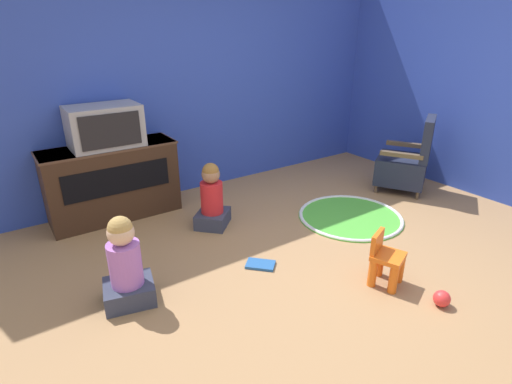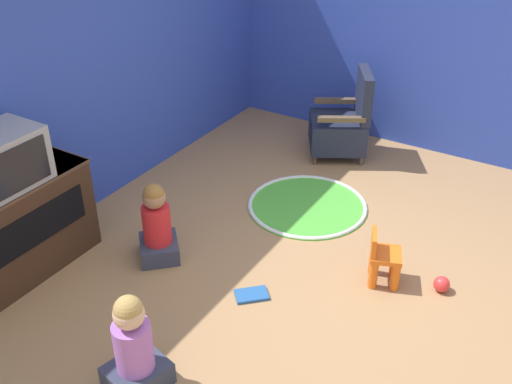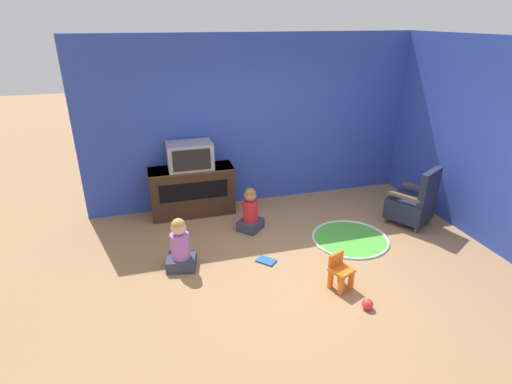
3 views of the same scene
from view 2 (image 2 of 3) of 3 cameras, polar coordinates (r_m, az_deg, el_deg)
name	(u,v)px [view 2 (image 2 of 3)]	position (r m, az deg, el deg)	size (l,w,h in m)	color
ground_plane	(319,268)	(4.93, 5.99, -7.16)	(30.00, 30.00, 0.00)	#9E754C
wall_back	(73,58)	(5.41, -17.02, 12.10)	(5.67, 0.12, 2.80)	#2D47B2
wall_right	(472,26)	(6.50, 19.88, 14.66)	(0.12, 5.37, 2.80)	#2D47B2
tv_cabinet	(10,232)	(4.96, -22.35, -3.52)	(1.37, 0.48, 0.80)	#382316
black_armchair	(343,125)	(6.52, 8.24, 6.35)	(0.78, 0.79, 0.95)	brown
yellow_kid_chair	(383,260)	(4.76, 12.01, -6.36)	(0.32, 0.31, 0.44)	orange
play_mat	(307,205)	(5.69, 4.91, -1.28)	(1.14, 1.14, 0.04)	green
child_watching_left	(134,349)	(3.87, -11.56, -14.43)	(0.43, 0.39, 0.72)	#33384C
child_watching_center	(157,226)	(4.92, -9.41, -3.26)	(0.47, 0.47, 0.69)	#33384C
toy_ball	(442,284)	(4.86, 17.26, -8.37)	(0.13, 0.13, 0.13)	red
book	(252,295)	(4.63, -0.42, -9.76)	(0.29, 0.29, 0.02)	#235699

